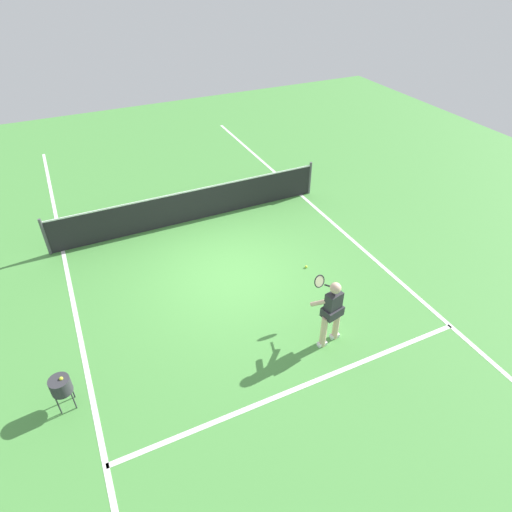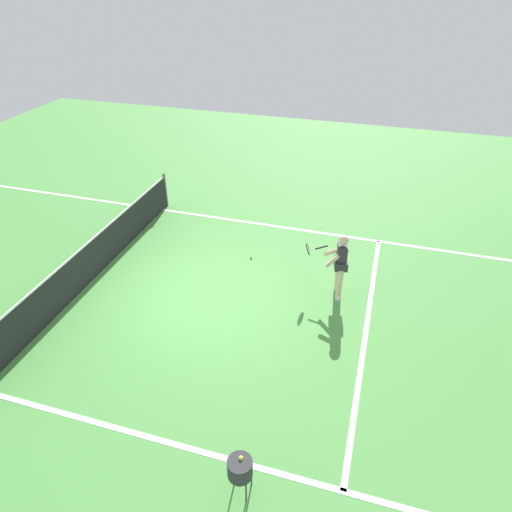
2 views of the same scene
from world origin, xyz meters
TOP-DOWN VIEW (x-y plane):
  - ground_plane at (0.00, 0.00)m, footprint 27.86×27.86m
  - service_line_marking at (0.00, -3.67)m, footprint 7.25×0.10m
  - sideline_left_marking at (-3.62, 0.00)m, footprint 0.10×19.43m
  - sideline_right_marking at (3.62, 0.00)m, footprint 0.10×19.43m
  - court_net at (0.00, 2.78)m, footprint 7.93×0.08m
  - tennis_player at (1.01, -2.89)m, footprint 0.69×1.05m
  - tennis_ball_mid at (1.85, -0.59)m, footprint 0.07×0.07m
  - ball_hopper at (-4.03, -2.24)m, footprint 0.36×0.36m

SIDE VIEW (x-z plane):
  - ground_plane at x=0.00m, z-range 0.00..0.00m
  - service_line_marking at x=0.00m, z-range 0.00..0.01m
  - sideline_left_marking at x=-3.62m, z-range 0.00..0.01m
  - sideline_right_marking at x=3.62m, z-range 0.00..0.01m
  - tennis_ball_mid at x=1.85m, z-range 0.00..0.07m
  - court_net at x=0.00m, z-range -0.03..1.03m
  - ball_hopper at x=-4.03m, z-range 0.17..0.92m
  - tennis_player at x=1.01m, z-range 0.07..1.62m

